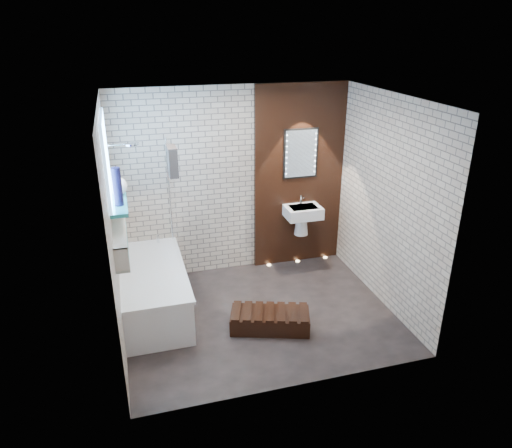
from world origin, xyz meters
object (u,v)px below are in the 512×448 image
object	(u,v)px
bath_screen	(173,200)
led_mirror	(301,154)
washbasin	(303,216)
bathtub	(153,290)
walnut_step	(270,320)

from	to	relation	value
bath_screen	led_mirror	world-z (taller)	led_mirror
bath_screen	washbasin	size ratio (longest dim) A/B	2.41
bath_screen	washbasin	world-z (taller)	bath_screen
bath_screen	bathtub	bearing A→B (deg)	-128.90
bathtub	bath_screen	size ratio (longest dim) A/B	1.24
washbasin	walnut_step	world-z (taller)	washbasin
bathtub	led_mirror	xyz separation A→B (m)	(2.17, 0.78, 1.36)
led_mirror	walnut_step	xyz separation A→B (m)	(-0.91, -1.53, -1.55)
walnut_step	led_mirror	bearing A→B (deg)	59.35
bathtub	walnut_step	size ratio (longest dim) A/B	1.91
led_mirror	washbasin	bearing A→B (deg)	-90.00
bathtub	walnut_step	distance (m)	1.48
bathtub	walnut_step	world-z (taller)	bathtub
washbasin	bath_screen	bearing A→B (deg)	-174.22
led_mirror	walnut_step	size ratio (longest dim) A/B	0.77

